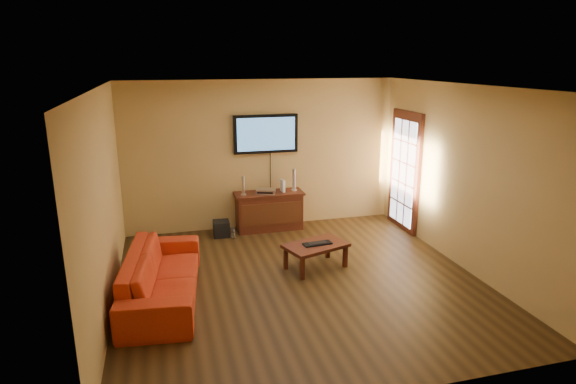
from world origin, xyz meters
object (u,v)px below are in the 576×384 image
object	(u,v)px
coffee_table	(316,247)
keyboard	(317,243)
subwoofer	(221,229)
av_receiver	(266,191)
game_console	(283,186)
television	(266,134)
speaker_left	(243,186)
bottle	(233,233)
media_console	(269,211)
sofa	(162,267)
speaker_right	(294,181)

from	to	relation	value
coffee_table	keyboard	world-z (taller)	keyboard
subwoofer	keyboard	size ratio (longest dim) A/B	0.63
av_receiver	game_console	xyz separation A→B (m)	(0.32, 0.03, 0.07)
television	speaker_left	xyz separation A→B (m)	(-0.47, -0.22, -0.89)
game_console	subwoofer	size ratio (longest dim) A/B	0.80
av_receiver	game_console	size ratio (longest dim) A/B	1.49
coffee_table	bottle	distance (m)	1.85
coffee_table	av_receiver	world-z (taller)	av_receiver
media_console	subwoofer	distance (m)	0.94
game_console	media_console	bearing A→B (deg)	174.86
coffee_table	keyboard	bearing A→B (deg)	-35.40
sofa	speaker_right	size ratio (longest dim) A/B	5.58
av_receiver	keyboard	size ratio (longest dim) A/B	0.76
media_console	coffee_table	size ratio (longest dim) A/B	1.21
speaker_right	keyboard	distance (m)	1.98
bottle	media_console	bearing A→B (deg)	24.80
sofa	media_console	bearing A→B (deg)	-34.10
speaker_right	bottle	bearing A→B (deg)	-163.19
speaker_right	bottle	xyz separation A→B (m)	(-1.20, -0.36, -0.79)
media_console	speaker_right	xyz separation A→B (m)	(0.48, 0.03, 0.53)
television	subwoofer	bearing A→B (deg)	-158.98
coffee_table	speaker_right	bearing A→B (deg)	84.25
media_console	keyboard	bearing A→B (deg)	-80.61
speaker_left	av_receiver	size ratio (longest dim) A/B	1.02
bottle	keyboard	world-z (taller)	keyboard
av_receiver	television	bearing A→B (deg)	95.66
speaker_right	game_console	bearing A→B (deg)	-173.84
speaker_left	speaker_right	xyz separation A→B (m)	(0.95, 0.06, 0.03)
av_receiver	keyboard	distance (m)	1.92
game_console	keyboard	world-z (taller)	game_console
sofa	keyboard	size ratio (longest dim) A/B	5.05
speaker_right	av_receiver	world-z (taller)	speaker_right
game_console	coffee_table	bearing A→B (deg)	-95.45
media_console	sofa	distance (m)	2.97
sofa	speaker_left	distance (m)	2.69
keyboard	speaker_right	bearing A→B (deg)	84.87
av_receiver	media_console	bearing A→B (deg)	45.82
av_receiver	speaker_right	bearing A→B (deg)	27.00
speaker_right	game_console	xyz separation A→B (m)	(-0.22, -0.02, -0.07)
subwoofer	coffee_table	bearing A→B (deg)	-52.74
media_console	speaker_right	world-z (taller)	speaker_right
coffee_table	sofa	distance (m)	2.26
media_console	subwoofer	xyz separation A→B (m)	(-0.90, -0.15, -0.21)
coffee_table	game_console	bearing A→B (deg)	91.00
game_console	subwoofer	xyz separation A→B (m)	(-1.16, -0.15, -0.67)
media_console	speaker_left	size ratio (longest dim) A/B	3.68
television	coffee_table	size ratio (longest dim) A/B	1.13
coffee_table	subwoofer	bearing A→B (deg)	124.85
television	speaker_right	bearing A→B (deg)	-19.36
television	keyboard	size ratio (longest dim) A/B	2.67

